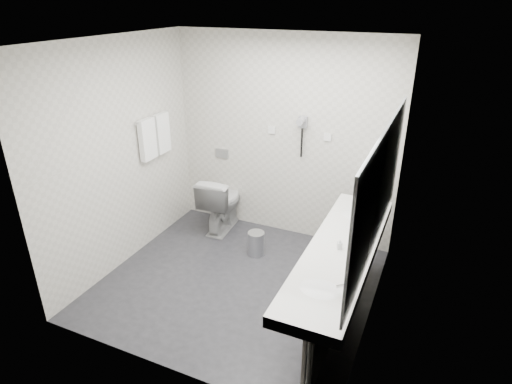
% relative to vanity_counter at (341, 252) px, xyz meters
% --- Properties ---
extents(floor, '(2.80, 2.80, 0.00)m').
position_rel_vanity_counter_xyz_m(floor, '(-1.12, 0.20, -0.80)').
color(floor, '#26262B').
rests_on(floor, ground).
extents(ceiling, '(2.80, 2.80, 0.00)m').
position_rel_vanity_counter_xyz_m(ceiling, '(-1.12, 0.20, 1.70)').
color(ceiling, silver).
rests_on(ceiling, wall_back).
extents(wall_back, '(2.80, 0.00, 2.80)m').
position_rel_vanity_counter_xyz_m(wall_back, '(-1.12, 1.50, 0.45)').
color(wall_back, beige).
rests_on(wall_back, floor).
extents(wall_front, '(2.80, 0.00, 2.80)m').
position_rel_vanity_counter_xyz_m(wall_front, '(-1.12, -1.10, 0.45)').
color(wall_front, beige).
rests_on(wall_front, floor).
extents(wall_left, '(0.00, 2.60, 2.60)m').
position_rel_vanity_counter_xyz_m(wall_left, '(-2.52, 0.20, 0.45)').
color(wall_left, beige).
rests_on(wall_left, floor).
extents(wall_right, '(0.00, 2.60, 2.60)m').
position_rel_vanity_counter_xyz_m(wall_right, '(0.27, 0.20, 0.45)').
color(wall_right, beige).
rests_on(wall_right, floor).
extents(vanity_counter, '(0.55, 2.20, 0.10)m').
position_rel_vanity_counter_xyz_m(vanity_counter, '(0.00, 0.00, 0.00)').
color(vanity_counter, silver).
rests_on(vanity_counter, floor).
extents(vanity_panel, '(0.03, 2.15, 0.75)m').
position_rel_vanity_counter_xyz_m(vanity_panel, '(0.02, 0.00, -0.42)').
color(vanity_panel, '#9B9692').
rests_on(vanity_panel, floor).
extents(vanity_post_near, '(0.06, 0.06, 0.75)m').
position_rel_vanity_counter_xyz_m(vanity_post_near, '(0.05, -1.04, -0.42)').
color(vanity_post_near, silver).
rests_on(vanity_post_near, floor).
extents(vanity_post_far, '(0.06, 0.06, 0.75)m').
position_rel_vanity_counter_xyz_m(vanity_post_far, '(0.05, 1.04, -0.42)').
color(vanity_post_far, silver).
rests_on(vanity_post_far, floor).
extents(mirror, '(0.02, 2.20, 1.05)m').
position_rel_vanity_counter_xyz_m(mirror, '(0.26, 0.00, 0.65)').
color(mirror, '#B2BCC6').
rests_on(mirror, wall_right).
extents(basin_near, '(0.40, 0.31, 0.05)m').
position_rel_vanity_counter_xyz_m(basin_near, '(0.00, -0.65, 0.04)').
color(basin_near, silver).
rests_on(basin_near, vanity_counter).
extents(basin_far, '(0.40, 0.31, 0.05)m').
position_rel_vanity_counter_xyz_m(basin_far, '(0.00, 0.65, 0.04)').
color(basin_far, silver).
rests_on(basin_far, vanity_counter).
extents(faucet_near, '(0.04, 0.04, 0.15)m').
position_rel_vanity_counter_xyz_m(faucet_near, '(0.19, -0.65, 0.12)').
color(faucet_near, silver).
rests_on(faucet_near, vanity_counter).
extents(faucet_far, '(0.04, 0.04, 0.15)m').
position_rel_vanity_counter_xyz_m(faucet_far, '(0.19, 0.65, 0.12)').
color(faucet_far, silver).
rests_on(faucet_far, vanity_counter).
extents(soap_bottle_a, '(0.06, 0.06, 0.09)m').
position_rel_vanity_counter_xyz_m(soap_bottle_a, '(-0.01, -0.03, 0.10)').
color(soap_bottle_a, silver).
rests_on(soap_bottle_a, vanity_counter).
extents(soap_bottle_c, '(0.05, 0.05, 0.11)m').
position_rel_vanity_counter_xyz_m(soap_bottle_c, '(0.11, 0.01, 0.11)').
color(soap_bottle_c, silver).
rests_on(soap_bottle_c, vanity_counter).
extents(glass_left, '(0.08, 0.08, 0.11)m').
position_rel_vanity_counter_xyz_m(glass_left, '(0.15, 0.30, 0.11)').
color(glass_left, silver).
rests_on(glass_left, vanity_counter).
extents(glass_right, '(0.08, 0.08, 0.11)m').
position_rel_vanity_counter_xyz_m(glass_right, '(0.19, 0.35, 0.10)').
color(glass_right, silver).
rests_on(glass_right, vanity_counter).
extents(toilet, '(0.48, 0.77, 0.75)m').
position_rel_vanity_counter_xyz_m(toilet, '(-1.86, 1.21, -0.42)').
color(toilet, silver).
rests_on(toilet, floor).
extents(flush_plate, '(0.18, 0.02, 0.12)m').
position_rel_vanity_counter_xyz_m(flush_plate, '(-1.98, 1.49, 0.15)').
color(flush_plate, '#B2B5BA').
rests_on(flush_plate, wall_back).
extents(pedal_bin, '(0.22, 0.22, 0.28)m').
position_rel_vanity_counter_xyz_m(pedal_bin, '(-1.18, 0.81, -0.66)').
color(pedal_bin, '#B2B5BA').
rests_on(pedal_bin, floor).
extents(bin_lid, '(0.20, 0.20, 0.02)m').
position_rel_vanity_counter_xyz_m(bin_lid, '(-1.18, 0.81, -0.51)').
color(bin_lid, '#B2B5BA').
rests_on(bin_lid, pedal_bin).
extents(towel_rail, '(0.02, 0.62, 0.02)m').
position_rel_vanity_counter_xyz_m(towel_rail, '(-2.47, 0.75, 0.75)').
color(towel_rail, silver).
rests_on(towel_rail, wall_left).
extents(towel_near, '(0.07, 0.24, 0.48)m').
position_rel_vanity_counter_xyz_m(towel_near, '(-2.46, 0.61, 0.53)').
color(towel_near, white).
rests_on(towel_near, towel_rail).
extents(towel_far, '(0.07, 0.24, 0.48)m').
position_rel_vanity_counter_xyz_m(towel_far, '(-2.46, 0.89, 0.53)').
color(towel_far, white).
rests_on(towel_far, towel_rail).
extents(dryer_cradle, '(0.10, 0.04, 0.14)m').
position_rel_vanity_counter_xyz_m(dryer_cradle, '(-0.88, 1.47, 0.70)').
color(dryer_cradle, gray).
rests_on(dryer_cradle, wall_back).
extents(dryer_barrel, '(0.08, 0.14, 0.08)m').
position_rel_vanity_counter_xyz_m(dryer_barrel, '(-0.88, 1.40, 0.73)').
color(dryer_barrel, gray).
rests_on(dryer_barrel, dryer_cradle).
extents(dryer_cord, '(0.02, 0.02, 0.35)m').
position_rel_vanity_counter_xyz_m(dryer_cord, '(-0.88, 1.46, 0.45)').
color(dryer_cord, black).
rests_on(dryer_cord, dryer_cradle).
extents(switch_plate_a, '(0.09, 0.02, 0.09)m').
position_rel_vanity_counter_xyz_m(switch_plate_a, '(-1.27, 1.49, 0.55)').
color(switch_plate_a, silver).
rests_on(switch_plate_a, wall_back).
extents(switch_plate_b, '(0.09, 0.02, 0.09)m').
position_rel_vanity_counter_xyz_m(switch_plate_b, '(-0.57, 1.49, 0.55)').
color(switch_plate_b, silver).
rests_on(switch_plate_b, wall_back).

